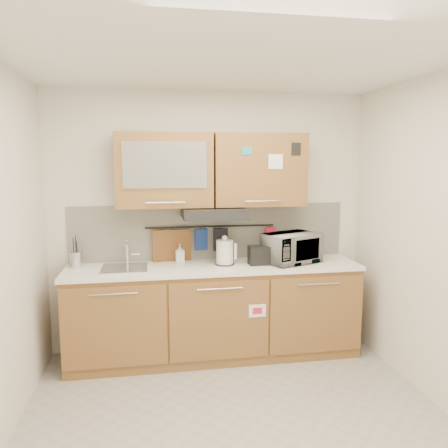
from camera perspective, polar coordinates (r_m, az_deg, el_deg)
name	(u,v)px	position (r m, az deg, el deg)	size (l,w,h in m)	color
floor	(239,426)	(3.51, 1.98, -24.87)	(3.20, 3.20, 0.00)	#9E9993
ceiling	(241,54)	(3.02, 2.24, 21.33)	(3.20, 3.20, 0.00)	white
wall_back	(210,222)	(4.46, -1.84, 0.28)	(3.20, 3.20, 0.00)	silver
base_cabinet	(215,316)	(4.38, -1.22, -11.94)	(2.80, 0.64, 0.88)	olive
countertop	(215,267)	(4.23, -1.24, -5.66)	(2.82, 0.62, 0.04)	white
backsplash	(210,232)	(4.46, -1.82, -1.01)	(2.80, 0.02, 0.56)	silver
upper_cabinets	(212,170)	(4.24, -1.61, 7.07)	(1.82, 0.37, 0.70)	olive
range_hood	(213,213)	(4.20, -1.38, 1.44)	(0.60, 0.46, 0.10)	black
sink	(125,268)	(4.21, -12.83, -5.61)	(0.42, 0.40, 0.26)	silver
utensil_rail	(211,226)	(4.42, -1.75, -0.32)	(0.02, 0.02, 1.30)	black
utensil_crock	(76,259)	(4.35, -18.75, -4.39)	(0.13, 0.13, 0.30)	silver
kettle	(225,253)	(4.23, 0.11, -3.79)	(0.21, 0.19, 0.29)	silver
toaster	(261,255)	(4.26, 4.85, -4.05)	(0.24, 0.15, 0.18)	black
microwave	(291,248)	(4.36, 8.78, -3.12)	(0.53, 0.36, 0.29)	#999999
soap_bottle	(180,253)	(4.36, -5.78, -3.81)	(0.08, 0.08, 0.18)	#999999
cutting_board	(172,253)	(4.41, -6.80, -3.78)	(0.38, 0.03, 0.47)	brown
oven_mitt	(201,239)	(4.41, -3.01, -2.03)	(0.13, 0.03, 0.22)	navy
dark_pouch	(221,240)	(4.44, -0.45, -2.04)	(0.15, 0.04, 0.23)	black
pot_holder	(270,234)	(4.54, 6.05, -1.31)	(0.12, 0.02, 0.15)	red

